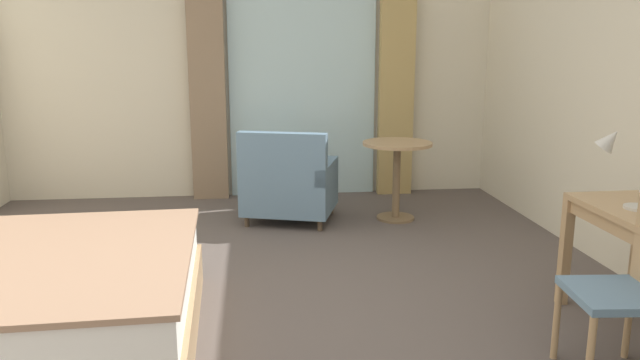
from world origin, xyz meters
The scene contains 9 objects.
ground centered at (0.00, 0.00, -0.05)m, with size 5.82×7.38×0.10m, color #564C47.
wall_back centered at (0.00, 3.43, 1.32)m, with size 5.42×0.12×2.65m, color beige.
balcony_glass_door centered at (0.54, 3.35, 1.17)m, with size 1.57×0.02×2.33m, color silver.
curtain_panel_left centered at (-0.47, 3.25, 1.26)m, with size 0.37×0.10×2.51m, color #897056.
curtain_panel_right centered at (1.55, 3.25, 1.26)m, with size 0.37×0.10×2.51m, color tan.
desk_chair centered at (1.79, -0.67, 0.50)m, with size 0.45×0.45×0.90m.
desk_lamp centered at (2.01, -0.12, 1.01)m, with size 0.32×0.24×0.47m.
armchair_by_window centered at (0.31, 2.26, 0.35)m, with size 0.97×0.92×0.87m.
round_cafe_table centered at (1.32, 2.23, 0.54)m, with size 0.65×0.65×0.74m.
Camera 1 is at (-0.01, -3.24, 1.61)m, focal length 34.19 mm.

